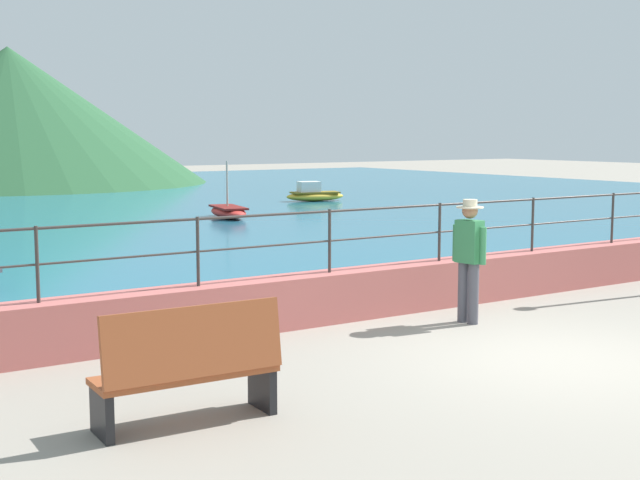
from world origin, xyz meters
The scene contains 9 objects.
ground_plane centered at (0.00, 0.00, 0.00)m, with size 120.00×120.00×0.00m, color gray.
promenade_wall centered at (0.00, 3.20, 0.35)m, with size 20.00×0.56×0.70m, color #BC605B.
railing centered at (0.00, 3.20, 1.33)m, with size 18.44×0.04×0.90m.
lake_water centered at (0.00, 25.84, 0.03)m, with size 64.00×44.32×0.06m, color #236B89.
hill_main centered at (3.84, 40.16, 3.56)m, with size 20.32×20.32×7.11m, color #285633.
bench_main centered at (-4.61, 0.15, 0.56)m, with size 1.72×0.62×1.13m.
person_walking centered at (0.53, 2.00, 0.98)m, with size 0.38×0.56×1.75m.
boat_3 centered at (10.48, 21.36, 0.33)m, with size 2.45×1.43×0.76m.
boat_4 centered at (4.57, 17.12, 0.26)m, with size 1.32×2.43×1.75m.
Camera 1 is at (-7.88, -6.97, 2.66)m, focal length 49.11 mm.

